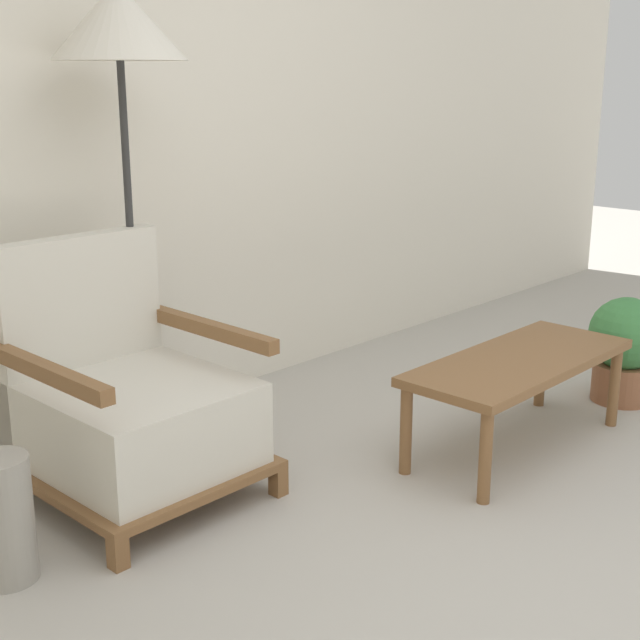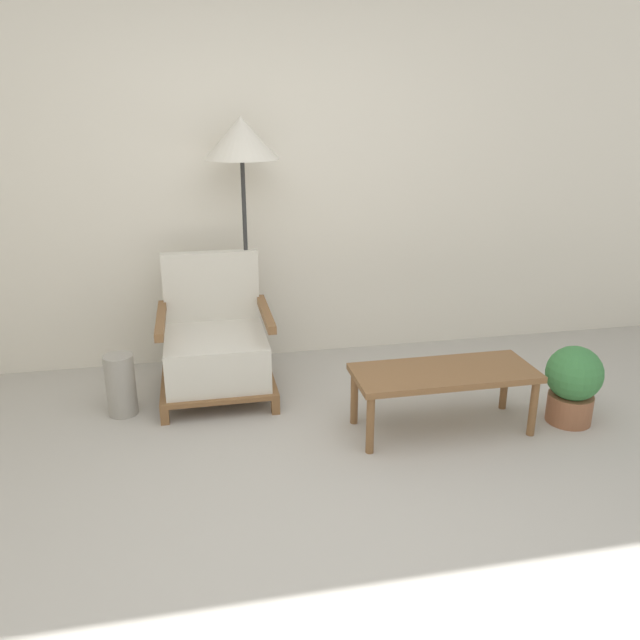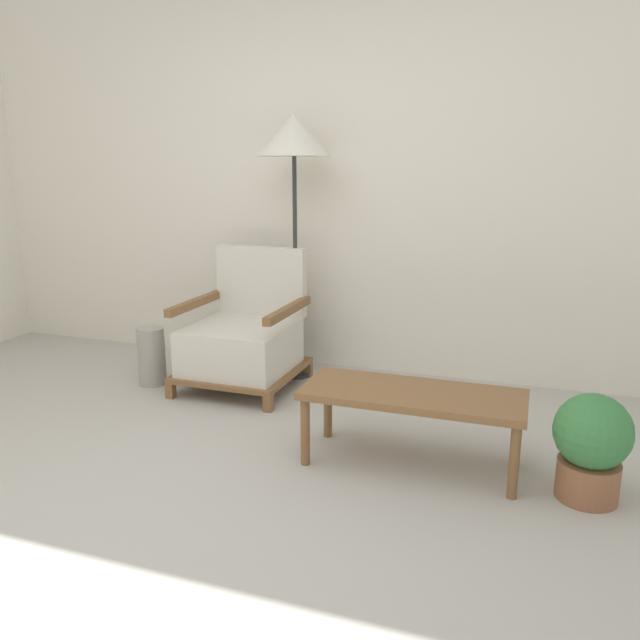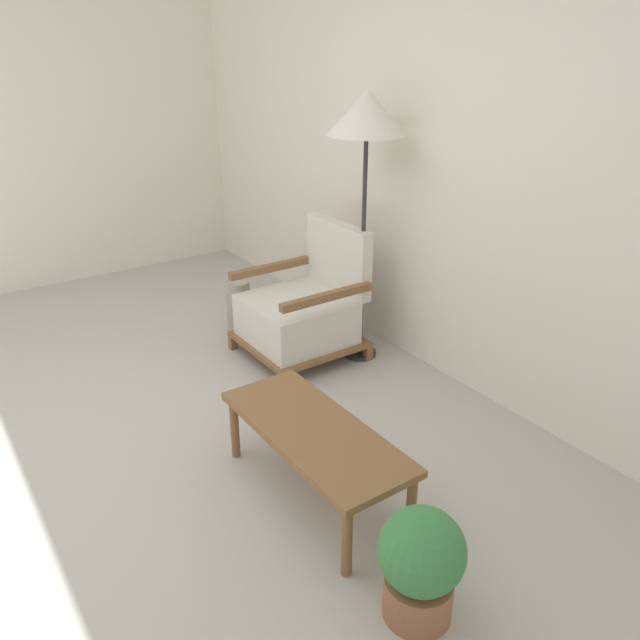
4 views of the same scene
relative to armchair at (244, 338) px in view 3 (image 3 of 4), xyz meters
The scene contains 7 objects.
ground_plane 1.80m from the armchair, 76.66° to the right, with size 14.00×14.00×0.00m, color #B7B2A8.
wall_back 1.27m from the armchair, 56.38° to the left, with size 8.00×0.06×2.70m.
armchair is the anchor object (origin of this frame).
floor_lamp 1.27m from the armchair, 51.65° to the left, with size 0.47×0.47×1.70m.
coffee_table 1.44m from the armchair, 31.17° to the right, with size 1.02×0.42×0.37m.
vase 0.62m from the armchair, 162.39° to the right, with size 0.17×0.17×0.38m, color #9E998E.
potted_plant 2.16m from the armchair, 22.02° to the right, with size 0.32×0.32×0.47m.
Camera 3 is at (1.31, -1.73, 1.38)m, focal length 35.00 mm.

